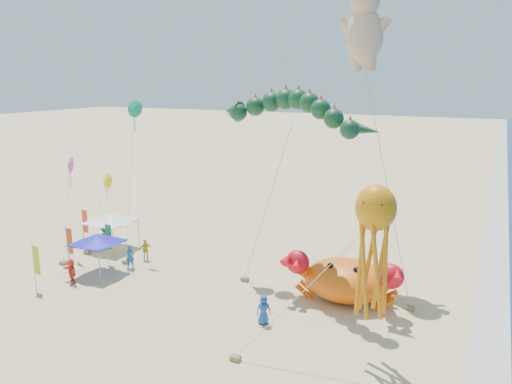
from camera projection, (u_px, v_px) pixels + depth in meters
ground at (271, 306)px, 30.15m from camera, size 320.00×320.00×0.00m
foam_strip at (489, 353)px, 25.01m from camera, size 320.00×320.00×0.00m
crab_inflatable at (346, 279)px, 30.77m from camera, size 7.17×4.58×3.14m
dragon_kite at (290, 116)px, 30.99m from camera, size 11.24×4.71×12.43m
cherub_kite at (365, 26)px, 32.49m from camera, size 6.32×6.40×19.39m
octopus_kite at (373, 241)px, 23.12m from camera, size 6.98×3.96×8.79m
canopy_blue at (97, 240)px, 34.83m from camera, size 3.22×3.22×2.71m
canopy_white at (110, 219)px, 40.01m from camera, size 3.60×3.60×2.71m
feather_flags at (76, 240)px, 36.19m from camera, size 5.16×8.08×3.20m
beachgoers at (125, 259)px, 35.62m from camera, size 18.11×7.33×1.85m
small_kites at (102, 163)px, 38.60m from camera, size 5.67×6.89×11.91m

